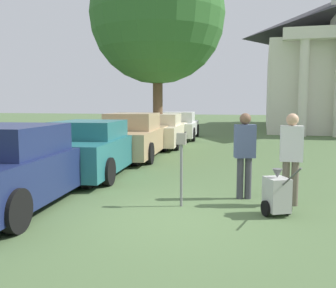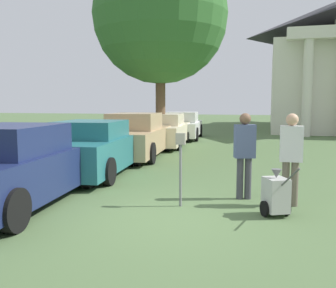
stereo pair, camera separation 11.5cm
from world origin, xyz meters
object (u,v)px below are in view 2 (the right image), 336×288
parked_car_white (182,126)px  parking_meter (181,156)px  parked_car_teal (94,149)px  parked_car_navy (16,168)px  parked_car_cream (164,131)px  equipment_cart (276,195)px  person_supervisor (291,153)px  parked_car_tan (136,137)px  person_worker (245,150)px

parked_car_white → parking_meter: 14.01m
parked_car_white → parked_car_teal: bearing=-96.0°
parked_car_navy → parked_car_cream: 10.63m
parked_car_cream → equipment_cart: (4.93, -10.09, -0.32)m
person_supervisor → equipment_cart: (-0.27, -0.77, -0.65)m
parked_car_navy → parked_car_tan: bearing=84.0°
parked_car_teal → parked_car_tan: parked_car_tan is taller
parking_meter → person_worker: person_worker is taller
person_worker → equipment_cart: person_worker is taller
parked_car_navy → parking_meter: (3.16, 0.72, 0.26)m
person_worker → equipment_cart: bearing=103.0°
parked_car_cream → person_supervisor: (5.21, -9.32, 0.33)m
parked_car_teal → parked_car_tan: size_ratio=0.89×
parked_car_teal → parked_car_cream: 7.25m
parked_car_teal → person_worker: bearing=-28.3°
parked_car_tan → person_worker: person_worker is taller
parked_car_cream → person_supervisor: person_supervisor is taller
parked_car_white → parking_meter: parked_car_white is taller
parking_meter → parked_car_navy: bearing=-167.1°
parked_car_navy → equipment_cart: size_ratio=5.15×
parked_car_cream → parking_meter: 10.40m
parking_meter → parked_car_teal: bearing=139.9°
parked_car_white → parked_car_navy: bearing=-96.0°
parked_car_teal → person_worker: 4.67m
equipment_cart → person_worker: bearing=94.4°
parked_car_teal → parked_car_white: bearing=84.0°
equipment_cart → parked_car_white: bearing=83.7°
parked_car_tan → person_supervisor: (5.21, -5.56, 0.28)m
person_worker → equipment_cart: size_ratio=1.80×
parked_car_tan → parked_car_cream: 3.76m
parked_car_teal → equipment_cart: parked_car_teal is taller
parked_car_white → person_worker: (4.31, -12.75, 0.33)m
parked_car_navy → parking_meter: bearing=6.9°
parked_car_tan → parking_meter: size_ratio=3.76×
parking_meter → equipment_cart: 1.88m
parked_car_teal → parked_car_cream: (0.00, 7.25, -0.01)m
parked_car_tan → person_worker: size_ratio=2.99×
person_worker → equipment_cart: 1.40m
parked_car_teal → parked_car_white: (0.00, 10.99, -0.01)m
parked_car_navy → equipment_cart: bearing=0.3°
parked_car_navy → person_worker: (4.31, 1.62, 0.30)m
parked_car_white → equipment_cart: size_ratio=4.85×
parked_car_cream → parked_car_navy: bearing=-96.0°
parked_car_navy → parked_car_cream: (-0.00, 10.63, -0.03)m
parked_car_tan → parked_car_cream: (-0.00, 3.76, -0.05)m
person_supervisor → equipment_cart: size_ratio=1.81×
parked_car_teal → person_supervisor: 5.61m
parked_car_navy → parked_car_white: parked_car_navy is taller
person_worker → parked_car_cream: bearing=-81.9°
parked_car_white → person_supervisor: (5.21, -13.05, 0.33)m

